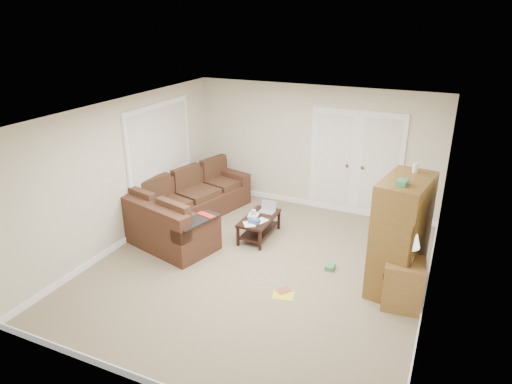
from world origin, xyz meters
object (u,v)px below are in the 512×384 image
at_px(coffee_table, 260,226).
at_px(side_cabinet, 404,280).
at_px(sectional_sofa, 183,210).
at_px(tv_armoire, 400,235).

height_order(coffee_table, side_cabinet, side_cabinet).
relative_size(sectional_sofa, coffee_table, 3.23).
xyz_separation_m(coffee_table, tv_armoire, (2.47, -0.66, 0.65)).
distance_m(sectional_sofa, tv_armoire, 4.02).
distance_m(coffee_table, tv_armoire, 2.64).
bearing_deg(coffee_table, side_cabinet, -22.73).
bearing_deg(side_cabinet, tv_armoire, 104.82).
xyz_separation_m(sectional_sofa, side_cabinet, (4.11, -0.88, 0.06)).
bearing_deg(sectional_sofa, side_cabinet, 2.87).
distance_m(sectional_sofa, coffee_table, 1.51).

